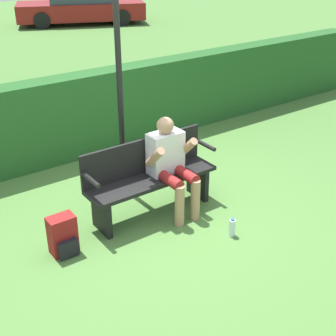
# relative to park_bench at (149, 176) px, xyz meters

# --- Properties ---
(ground_plane) EXTENTS (40.00, 40.00, 0.00)m
(ground_plane) POSITION_rel_park_bench_xyz_m (0.00, -0.06, -0.46)
(ground_plane) COLOR #4C7A38
(hedge_back) EXTENTS (12.00, 0.38, 1.21)m
(hedge_back) POSITION_rel_park_bench_xyz_m (0.00, 1.94, 0.14)
(hedge_back) COLOR #235623
(hedge_back) RESTS_ON ground
(park_bench) EXTENTS (1.59, 0.41, 0.88)m
(park_bench) POSITION_rel_park_bench_xyz_m (0.00, 0.00, 0.00)
(park_bench) COLOR black
(park_bench) RESTS_ON ground
(person_seated) EXTENTS (0.54, 0.60, 1.15)m
(person_seated) POSITION_rel_park_bench_xyz_m (0.21, -0.13, 0.18)
(person_seated) COLOR silver
(person_seated) RESTS_ON ground
(backpack) EXTENTS (0.28, 0.24, 0.42)m
(backpack) POSITION_rel_park_bench_xyz_m (-1.18, -0.17, -0.26)
(backpack) COLOR maroon
(backpack) RESTS_ON ground
(water_bottle) EXTENTS (0.07, 0.07, 0.22)m
(water_bottle) POSITION_rel_park_bench_xyz_m (0.44, -0.96, -0.36)
(water_bottle) COLOR silver
(water_bottle) RESTS_ON ground
(signpost) EXTENTS (0.36, 0.09, 2.95)m
(signpost) POSITION_rel_park_bench_xyz_m (0.01, 0.61, 1.19)
(signpost) COLOR black
(signpost) RESTS_ON ground
(parked_car) EXTENTS (4.77, 3.27, 1.21)m
(parked_car) POSITION_rel_park_bench_xyz_m (5.07, 12.16, 0.11)
(parked_car) COLOR maroon
(parked_car) RESTS_ON ground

